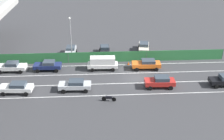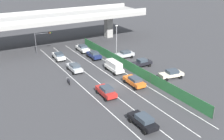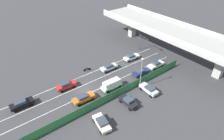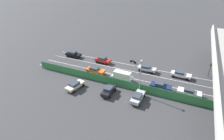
# 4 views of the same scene
# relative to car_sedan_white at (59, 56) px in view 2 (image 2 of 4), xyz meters

# --- Properties ---
(ground_plane) EXTENTS (300.00, 300.00, 0.00)m
(ground_plane) POSITION_rel_car_sedan_white_xyz_m (3.49, -17.44, -0.88)
(ground_plane) COLOR #38383A
(lane_line_left_edge) EXTENTS (0.14, 44.57, 0.01)m
(lane_line_left_edge) POSITION_rel_car_sedan_white_xyz_m (-1.40, -13.15, -0.88)
(lane_line_left_edge) COLOR silver
(lane_line_left_edge) RESTS_ON ground
(lane_line_mid_left) EXTENTS (0.14, 44.57, 0.01)m
(lane_line_mid_left) POSITION_rel_car_sedan_white_xyz_m (1.86, -13.15, -0.88)
(lane_line_mid_left) COLOR silver
(lane_line_mid_left) RESTS_ON ground
(lane_line_mid_right) EXTENTS (0.14, 44.57, 0.01)m
(lane_line_mid_right) POSITION_rel_car_sedan_white_xyz_m (5.12, -13.15, -0.88)
(lane_line_mid_right) COLOR silver
(lane_line_mid_right) RESTS_ON ground
(lane_line_right_edge) EXTENTS (0.14, 44.57, 0.01)m
(lane_line_right_edge) POSITION_rel_car_sedan_white_xyz_m (8.38, -13.15, -0.88)
(lane_line_right_edge) COLOR silver
(lane_line_right_edge) RESTS_ON ground
(elevated_overpass) EXTENTS (48.35, 11.38, 8.30)m
(elevated_overpass) POSITION_rel_car_sedan_white_xyz_m (3.49, 11.14, 5.80)
(elevated_overpass) COLOR #A09E99
(elevated_overpass) RESTS_ON ground
(green_fence) EXTENTS (0.10, 40.67, 1.90)m
(green_fence) POSITION_rel_car_sedan_white_xyz_m (9.64, -13.15, 0.07)
(green_fence) COLOR #2D753D
(green_fence) RESTS_ON ground
(car_sedan_white) EXTENTS (2.20, 4.71, 1.57)m
(car_sedan_white) POSITION_rel_car_sedan_white_xyz_m (0.00, 0.00, 0.00)
(car_sedan_white) COLOR white
(car_sedan_white) RESTS_ON ground
(car_hatchback_white) EXTENTS (2.13, 4.70, 1.62)m
(car_hatchback_white) POSITION_rel_car_sedan_white_xyz_m (6.87, 2.46, 0.00)
(car_hatchback_white) COLOR silver
(car_hatchback_white) RESTS_ON ground
(car_sedan_navy) EXTENTS (2.10, 4.45, 1.62)m
(car_sedan_navy) POSITION_rel_car_sedan_white_xyz_m (6.96, -3.32, 0.01)
(car_sedan_navy) COLOR navy
(car_sedan_navy) RESTS_ON ground
(car_sedan_black) EXTENTS (1.97, 4.57, 1.69)m
(car_sedan_black) POSITION_rel_car_sedan_white_xyz_m (0.42, -30.05, 0.05)
(car_sedan_black) COLOR black
(car_sedan_black) RESTS_ON ground
(car_sedan_silver) EXTENTS (2.09, 4.62, 1.57)m
(car_sedan_silver) POSITION_rel_car_sedan_white_xyz_m (0.29, -8.13, -0.00)
(car_sedan_silver) COLOR #B7BABC
(car_sedan_silver) RESTS_ON ground
(car_van_white) EXTENTS (2.09, 4.94, 2.16)m
(car_van_white) POSITION_rel_car_sedan_white_xyz_m (6.79, -12.20, 0.35)
(car_van_white) COLOR silver
(car_van_white) RESTS_ON ground
(car_taxi_orange) EXTENTS (2.13, 4.72, 1.63)m
(car_taxi_orange) POSITION_rel_car_sedan_white_xyz_m (6.54, -19.40, 0.03)
(car_taxi_orange) COLOR orange
(car_taxi_orange) RESTS_ON ground
(car_sedan_red) EXTENTS (2.08, 4.40, 1.72)m
(car_sedan_red) POSITION_rel_car_sedan_white_xyz_m (0.47, -20.34, 0.06)
(car_sedan_red) COLOR red
(car_sedan_red) RESTS_ON ground
(motorcycle) EXTENTS (0.63, 1.93, 0.93)m
(motorcycle) POSITION_rel_car_sedan_white_xyz_m (-2.84, -12.76, -0.42)
(motorcycle) COLOR black
(motorcycle) RESTS_ON ground
(parked_sedan_cream) EXTENTS (4.70, 2.62, 1.59)m
(parked_sedan_cream) POSITION_rel_car_sedan_white_xyz_m (14.25, -20.16, 0.01)
(parked_sedan_cream) COLOR beige
(parked_sedan_cream) RESTS_ON ground
(parked_sedan_dark) EXTENTS (4.30, 1.94, 1.66)m
(parked_sedan_dark) POSITION_rel_car_sedan_white_xyz_m (13.00, -12.74, 0.02)
(parked_sedan_dark) COLOR black
(parked_sedan_dark) RESTS_ON ground
(parked_wagon_silver) EXTENTS (4.56, 2.08, 1.63)m
(parked_wagon_silver) POSITION_rel_car_sedan_white_xyz_m (12.82, -6.56, 0.03)
(parked_wagon_silver) COLOR #B2B5B7
(parked_wagon_silver) RESTS_ON ground
(traffic_light) EXTENTS (4.01, 0.71, 5.06)m
(traffic_light) POSITION_rel_car_sedan_white_xyz_m (-1.70, 5.90, 2.77)
(traffic_light) COLOR #47474C
(traffic_light) RESTS_ON ground
(street_lamp) EXTENTS (0.60, 0.36, 7.79)m
(street_lamp) POSITION_rel_car_sedan_white_xyz_m (10.51, -6.98, 3.79)
(street_lamp) COLOR gray
(street_lamp) RESTS_ON ground
(traffic_cone) EXTENTS (0.47, 0.47, 0.60)m
(traffic_cone) POSITION_rel_car_sedan_white_xyz_m (8.29, -16.62, -0.60)
(traffic_cone) COLOR orange
(traffic_cone) RESTS_ON ground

